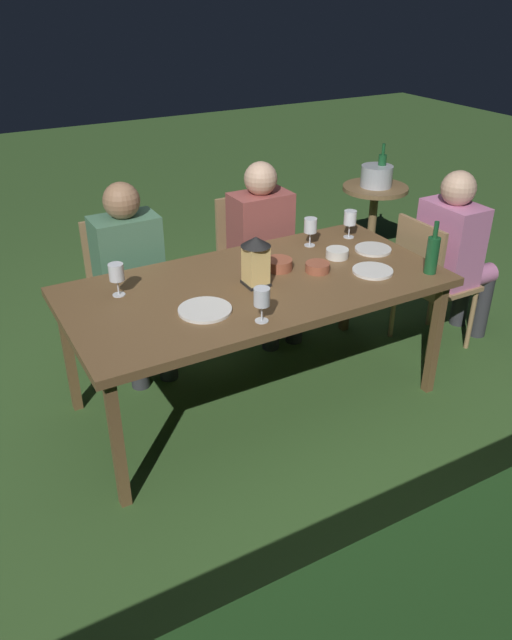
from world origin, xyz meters
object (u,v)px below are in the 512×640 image
Objects in this scene: green_bottle_on_table at (432,254)px; wine_glass_a at (116,274)px; chair_side_left_b at (124,282)px; person_in_rust at (265,243)px; wine_glass_b at (350,219)px; wine_glass_c at (262,299)px; dining_table at (256,291)px; plate_a at (373,271)px; wine_glass_d at (310,227)px; bowl_bread at (318,267)px; chair_side_left_a at (251,254)px; bowl_olives at (279,264)px; plate_c at (373,249)px; lantern_centerpiece at (256,258)px; person_in_green at (132,271)px; plate_b at (205,310)px; side_table at (373,210)px; person_in_pink at (456,250)px; ice_bucket at (377,175)px; bowl_salad at (337,253)px; chair_head_near at (429,278)px.

wine_glass_a is (1.55, -0.55, 0.01)m from green_bottle_on_table.
person_in_rust is at bearing 167.70° from chair_side_left_b.
wine_glass_c is (0.99, 0.66, 0.00)m from wine_glass_b.
plate_a is (-0.62, 0.19, 0.06)m from dining_table.
chair_side_left_b is at bearing -45.15° from plate_a.
bowl_bread is at bearing 63.10° from wine_glass_d.
plate_a is at bearing 98.88° from chair_side_left_a.
wine_glass_b is 0.53m from plate_a.
plate_c is at bearing 176.33° from bowl_olives.
green_bottle_on_table is (-0.88, 0.35, 0.16)m from dining_table.
bowl_bread is (-0.37, 0.02, -0.12)m from lantern_centerpiece.
person_in_green reaches higher than bowl_olives.
side_table is at bearing -146.21° from plate_b.
wine_glass_b is 0.66m from bowl_olives.
lantern_centerpiece is at bearing 27.76° from bowl_olives.
person_in_green is 2.44m from side_table.
wine_glass_d reaches higher than side_table.
wine_glass_a is (2.11, -0.21, 0.22)m from person_in_pink.
ice_bucket is (-1.08, -1.06, -0.14)m from wine_glass_b.
lantern_centerpiece reaches higher than bowl_salad.
person_in_rust reaches higher than chair_head_near.
bowl_olives is 1.15× the size of bowl_salad.
dining_table is 1.26m from chair_head_near.
person_in_green is 6.80× the size of wine_glass_d.
dining_table is 0.72m from wine_glass_a.
bowl_salad is (-0.57, -0.07, 0.08)m from dining_table.
person_in_green reaches higher than dining_table.
plate_a is at bearing 100.38° from wine_glass_d.
wine_glass_b is at bearing -138.09° from bowl_salad.
bowl_olives is (-0.64, 0.79, 0.29)m from chair_side_left_b.
green_bottle_on_table is 2.02m from side_table.
person_in_pink is 0.98m from wine_glass_d.
person_in_green is at bearing -58.14° from lantern_centerpiece.
wine_glass_c reaches higher than chair_side_left_a.
bowl_salad is (-0.58, -0.09, -0.12)m from lantern_centerpiece.
chair_head_near is 4.11× the size of plate_c.
person_in_rust is 6.80× the size of wine_glass_d.
wine_glass_a reaches higher than chair_side_left_b.
wine_glass_d is at bearing -17.72° from person_in_pink.
lantern_centerpiece is 0.88m from wine_glass_b.
chair_side_left_b is (0.45, -0.88, -0.21)m from dining_table.
bowl_bread is 1.02× the size of bowl_salad.
person_in_green is 0.87m from lantern_centerpiece.
person_in_pink is at bearing -179.24° from lantern_centerpiece.
chair_side_left_b reaches higher than bowl_olives.
wine_glass_b reaches higher than chair_side_left_b.
chair_side_left_b is 1.84m from green_bottle_on_table.
wine_glass_b is (0.43, -0.29, 0.38)m from chair_head_near.
plate_b reaches higher than dining_table.
person_in_rust is at bearing -157.05° from wine_glass_a.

